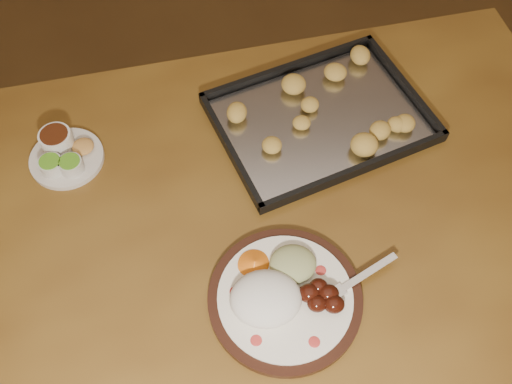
{
  "coord_description": "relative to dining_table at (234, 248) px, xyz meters",
  "views": [
    {
      "loc": [
        0.0,
        -0.68,
        1.7
      ],
      "look_at": [
        0.03,
        -0.1,
        0.77
      ],
      "focal_mm": 40.0,
      "sensor_mm": 36.0,
      "label": 1
    }
  ],
  "objects": [
    {
      "name": "dining_table",
      "position": [
        0.0,
        0.0,
        0.0
      ],
      "size": [
        1.64,
        1.15,
        0.75
      ],
      "rotation": [
        0.0,
        0.0,
        0.18
      ],
      "color": "brown",
      "rests_on": "ground"
    },
    {
      "name": "ground",
      "position": [
        0.02,
        0.16,
        -0.65
      ],
      "size": [
        4.0,
        4.0,
        0.0
      ],
      "primitive_type": "plane",
      "color": "brown",
      "rests_on": "ground"
    },
    {
      "name": "dinner_plate",
      "position": [
        0.08,
        -0.15,
        0.12
      ],
      "size": [
        0.34,
        0.27,
        0.06
      ],
      "rotation": [
        0.0,
        0.0,
        0.08
      ],
      "color": "black",
      "rests_on": "dining_table"
    },
    {
      "name": "baking_tray",
      "position": [
        0.19,
        0.24,
        0.11
      ],
      "size": [
        0.51,
        0.45,
        0.04
      ],
      "rotation": [
        0.0,
        0.0,
        0.38
      ],
      "color": "black",
      "rests_on": "dining_table"
    },
    {
      "name": "condiment_saucer",
      "position": [
        -0.33,
        0.17,
        0.12
      ],
      "size": [
        0.15,
        0.15,
        0.05
      ],
      "rotation": [
        0.0,
        0.0,
        0.27
      ],
      "color": "beige",
      "rests_on": "dining_table"
    }
  ]
}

